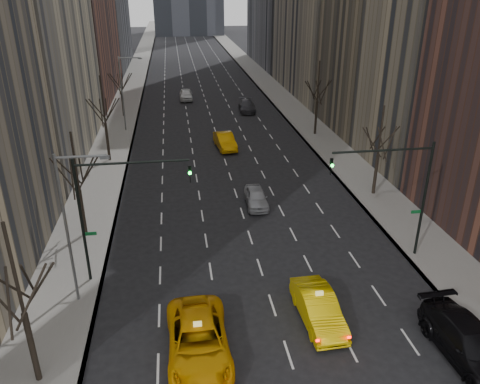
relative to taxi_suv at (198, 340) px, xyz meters
name	(u,v)px	position (x,y,z in m)	size (l,w,h in m)	color
sidewalk_left	(131,90)	(-7.78, 65.38, -0.84)	(4.50, 320.00, 0.15)	slate
sidewalk_right	(269,86)	(16.72, 65.38, -0.84)	(4.50, 320.00, 0.15)	slate
tree_lw_a	(24,315)	(-7.53, -0.62, 2.96)	(3.36, 3.50, 8.28)	black
tree_lw_b	(79,190)	(-7.53, 13.38, 2.80)	(3.36, 3.50, 7.82)	black
tree_lw_c	(105,124)	(-7.53, 29.38, 3.12)	(3.36, 3.50, 8.74)	black
tree_lw_d	(121,91)	(-7.53, 47.38, 2.64)	(3.36, 3.50, 7.36)	black
tree_rw_b	(378,155)	(16.47, 17.38, 2.80)	(3.36, 3.50, 7.82)	black
tree_rw_c	(317,102)	(16.47, 35.38, 3.12)	(3.36, 3.50, 8.74)	black
traffic_mast_left	(109,200)	(-4.64, 7.37, 4.57)	(6.69, 0.39, 8.00)	black
traffic_mast_right	(402,183)	(13.58, 7.37, 4.57)	(6.69, 0.39, 8.00)	black
streetlight_near	(71,215)	(-6.37, 5.38, 4.70)	(2.83, 0.22, 9.00)	slate
streetlight_far	(124,86)	(-6.37, 40.38, 4.70)	(2.83, 0.22, 9.00)	slate
taxi_suv	(198,340)	(0.00, 0.00, 0.00)	(3.05, 6.61, 1.84)	orange
taxi_sedan	(318,308)	(6.66, 1.70, -0.06)	(1.82, 5.21, 1.72)	#ECC204
silver_sedan_ahead	(256,197)	(5.83, 16.69, -0.18)	(1.75, 4.35, 1.48)	#9FA1A7
parked_suv_black	(469,343)	(13.21, -2.08, 0.01)	(2.60, 6.39, 1.85)	black
far_taxi	(225,141)	(4.93, 31.81, -0.06)	(1.82, 5.22, 1.72)	orange
far_suv_grey	(247,106)	(9.94, 47.87, -0.13)	(2.21, 5.44, 1.58)	#333238
far_car_white	(186,95)	(1.46, 56.46, -0.07)	(2.01, 5.00, 1.70)	silver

